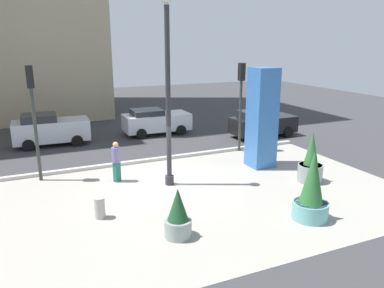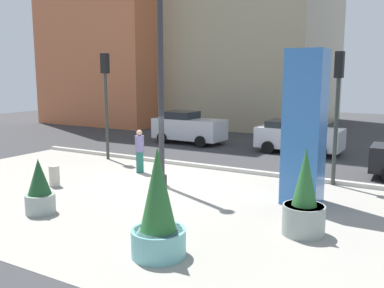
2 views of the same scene
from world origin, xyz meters
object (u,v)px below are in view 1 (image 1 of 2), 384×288
Objects in this scene: lamp_post at (168,98)px; art_pillar_blue at (262,118)px; potted_plant_curbside at (311,163)px; car_passing_lane at (50,129)px; car_curb_east at (262,123)px; car_intersection at (156,121)px; potted_plant_near_right at (312,192)px; traffic_light_corner at (33,105)px; pedestrian_by_curb at (116,160)px; potted_plant_by_pillar at (178,216)px; traffic_light_far_side at (241,93)px; concrete_bollard at (100,208)px.

lamp_post reaches higher than art_pillar_blue.
potted_plant_curbside is at bearing -20.47° from lamp_post.
car_passing_lane is (-8.85, 8.13, -1.41)m from art_pillar_blue.
art_pillar_blue is at bearing -124.92° from car_curb_east.
lamp_post reaches higher than car_intersection.
traffic_light_corner is (-8.11, 7.65, 2.28)m from potted_plant_near_right.
potted_plant_curbside is at bearing 49.49° from potted_plant_near_right.
art_pillar_blue reaches higher than pedestrian_by_curb.
lamp_post is 1.53× the size of traffic_light_corner.
potted_plant_by_pillar is at bearing -134.84° from car_curb_east.
car_passing_lane is (0.90, 5.94, -2.34)m from traffic_light_corner.
potted_plant_near_right is at bearing -104.28° from traffic_light_far_side.
pedestrian_by_curb reaches higher than car_curb_east.
car_intersection is (2.39, 8.77, -2.80)m from lamp_post.
traffic_light_corner reaches higher than art_pillar_blue.
art_pillar_blue is 0.99× the size of traffic_light_far_side.
pedestrian_by_curb is (2.98, -1.49, -2.28)m from traffic_light_corner.
concrete_bollard is at bearing -112.87° from pedestrian_by_curb.
concrete_bollard is at bearing 155.52° from potted_plant_near_right.
concrete_bollard is (-8.88, 0.14, -0.43)m from potted_plant_curbside.
potted_plant_curbside is at bearing -86.25° from traffic_light_far_side.
art_pillar_blue reaches higher than car_intersection.
potted_plant_near_right is (-1.64, -5.45, -1.36)m from art_pillar_blue.
concrete_bollard is at bearing 130.56° from potted_plant_by_pillar.
art_pillar_blue is 0.96× the size of traffic_light_corner.
lamp_post is 1.80× the size of car_curb_east.
lamp_post reaches higher than potted_plant_curbside.
concrete_bollard is 0.18× the size of car_intersection.
pedestrian_by_curb reaches higher than potted_plant_by_pillar.
art_pillar_blue is 12.10m from car_passing_lane.
art_pillar_blue reaches higher than car_curb_east.
potted_plant_curbside reaches higher than concrete_bollard.
car_intersection is at bearing 39.57° from traffic_light_corner.
lamp_post is 9.94m from car_passing_lane.
traffic_light_far_side is (2.06, 8.08, 2.20)m from potted_plant_near_right.
traffic_light_corner is at bearing 136.67° from potted_plant_near_right.
art_pillar_blue is at bearing -5.96° from pedestrian_by_curb.
traffic_light_corner reaches higher than car_passing_lane.
potted_plant_curbside reaches higher than car_intersection.
traffic_light_far_side is at bearing 75.72° from potted_plant_near_right.
potted_plant_curbside is at bearing -109.22° from car_curb_east.
car_curb_east is at bearing 11.27° from traffic_light_corner.
pedestrian_by_curb is (-6.77, 0.71, -1.36)m from art_pillar_blue.
traffic_light_far_side reaches higher than potted_plant_by_pillar.
pedestrian_by_curb is at bearing 96.15° from potted_plant_by_pillar.
potted_plant_near_right is 0.50× the size of traffic_light_corner.
car_intersection is at bearing 0.77° from car_passing_lane.
car_intersection is 2.40× the size of pedestrian_by_curb.
potted_plant_by_pillar is 3.01m from concrete_bollard.
car_intersection is (6.39, 0.09, -0.09)m from car_passing_lane.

